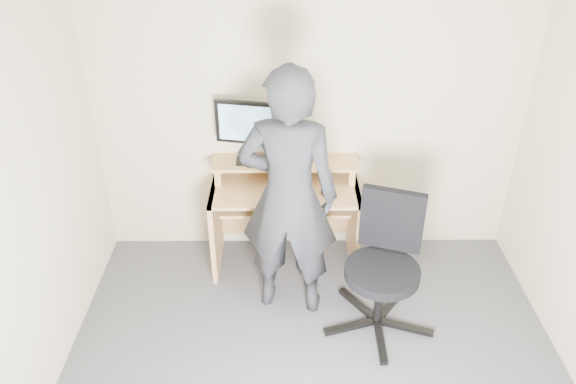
{
  "coord_description": "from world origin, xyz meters",
  "views": [
    {
      "loc": [
        -0.2,
        -2.43,
        3.07
      ],
      "look_at": [
        -0.18,
        1.05,
        0.95
      ],
      "focal_mm": 35.0,
      "sensor_mm": 36.0,
      "label": 1
    }
  ],
  "objects_px": {
    "monitor": "(250,127)",
    "office_chair": "(385,260)",
    "desk": "(285,203)",
    "person": "(289,197)"
  },
  "relations": [
    {
      "from": "office_chair",
      "to": "person",
      "type": "xyz_separation_m",
      "value": [
        -0.69,
        0.2,
        0.42
      ]
    },
    {
      "from": "monitor",
      "to": "person",
      "type": "height_order",
      "value": "person"
    },
    {
      "from": "monitor",
      "to": "office_chair",
      "type": "height_order",
      "value": "monitor"
    },
    {
      "from": "desk",
      "to": "office_chair",
      "type": "height_order",
      "value": "office_chair"
    },
    {
      "from": "monitor",
      "to": "person",
      "type": "relative_size",
      "value": 0.28
    },
    {
      "from": "desk",
      "to": "monitor",
      "type": "relative_size",
      "value": 2.2
    },
    {
      "from": "office_chair",
      "to": "person",
      "type": "relative_size",
      "value": 0.52
    },
    {
      "from": "monitor",
      "to": "office_chair",
      "type": "xyz_separation_m",
      "value": [
        0.99,
        -0.84,
        -0.66
      ]
    },
    {
      "from": "desk",
      "to": "monitor",
      "type": "height_order",
      "value": "monitor"
    },
    {
      "from": "desk",
      "to": "office_chair",
      "type": "bearing_deg",
      "value": -47.52
    }
  ]
}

